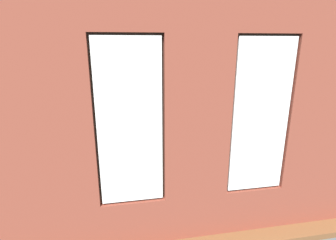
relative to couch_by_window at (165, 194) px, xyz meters
The scene contains 21 objects.
ground_plane 2.30m from the couch_by_window, 98.33° to the right, with size 7.29×6.55×0.10m, color brown.
brick_wall_with_windows 1.54m from the couch_by_window, 116.88° to the left, with size 6.69×0.30×3.42m.
white_wall_right 3.86m from the couch_by_window, 34.58° to the right, with size 0.10×5.55×3.42m, color silver.
couch_by_window is the anchor object (origin of this frame).
couch_left 3.71m from the couch_by_window, 143.22° to the right, with size 0.92×2.06×0.80m.
coffee_table 2.43m from the couch_by_window, 102.38° to the right, with size 1.50×0.90×0.45m.
cup_ceramic 2.25m from the couch_by_window, 91.81° to the right, with size 0.09×0.09×0.10m, color silver.
candle_jar 2.44m from the couch_by_window, 102.38° to the right, with size 0.08×0.08×0.10m, color #B7333D.
table_plant_small 2.71m from the couch_by_window, 110.24° to the right, with size 0.15×0.15×0.24m.
remote_gray 2.51m from the couch_by_window, 97.64° to the right, with size 0.05×0.17×0.02m, color #59595B.
remote_silver 2.33m from the couch_by_window, 105.80° to the right, with size 0.05×0.17×0.02m, color #B2B2B7.
media_console 3.87m from the couch_by_window, 46.36° to the right, with size 0.96×0.42×0.56m, color black.
tv_flatscreen 3.92m from the couch_by_window, 46.39° to the right, with size 1.19×0.20×0.79m.
papasan_chair 4.23m from the couch_by_window, 79.52° to the right, with size 1.11×1.11×0.70m.
potted_plant_between_couches 1.45m from the couch_by_window, behind, with size 0.76×0.76×1.17m.
potted_plant_beside_window_right 1.32m from the couch_by_window, ahead, with size 0.45×0.45×0.87m.
potted_plant_foreground_right 5.06m from the couch_by_window, 62.10° to the right, with size 0.64×0.64×0.87m.
potted_plant_corner_far_left 3.15m from the couch_by_window, behind, with size 0.73×0.75×1.07m.
potted_plant_corner_near_left 5.50m from the couch_by_window, 124.66° to the right, with size 0.48×0.48×0.91m.
potted_plant_by_left_couch 4.50m from the couch_by_window, 124.89° to the right, with size 0.21×0.21×0.46m.
potted_plant_near_tv 2.83m from the couch_by_window, 41.42° to the right, with size 0.52×0.52×0.88m.
Camera 1 is at (1.01, 6.15, 2.83)m, focal length 28.00 mm.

